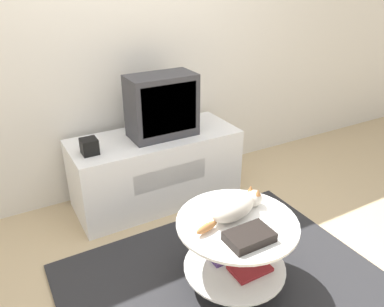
# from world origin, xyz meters

# --- Properties ---
(ground_plane) EXTENTS (12.00, 12.00, 0.00)m
(ground_plane) POSITION_xyz_m (0.00, 0.00, 0.00)
(ground_plane) COLOR tan
(wall_back) EXTENTS (8.00, 0.05, 2.60)m
(wall_back) POSITION_xyz_m (0.00, 1.46, 1.30)
(wall_back) COLOR silver
(wall_back) RESTS_ON ground_plane
(rug) EXTENTS (1.93, 1.38, 0.02)m
(rug) POSITION_xyz_m (0.00, 0.00, 0.01)
(rug) COLOR #28282B
(rug) RESTS_ON ground_plane
(tv_stand) EXTENTS (1.36, 0.56, 0.60)m
(tv_stand) POSITION_xyz_m (0.06, 1.09, 0.30)
(tv_stand) COLOR white
(tv_stand) RESTS_ON ground_plane
(tv) EXTENTS (0.53, 0.29, 0.49)m
(tv) POSITION_xyz_m (0.12, 1.07, 0.84)
(tv) COLOR #333338
(tv) RESTS_ON tv_stand
(speaker) EXTENTS (0.12, 0.12, 0.12)m
(speaker) POSITION_xyz_m (-0.49, 1.02, 0.65)
(speaker) COLOR black
(speaker) RESTS_ON tv_stand
(coffee_table) EXTENTS (0.71, 0.71, 0.47)m
(coffee_table) POSITION_xyz_m (0.05, -0.06, 0.32)
(coffee_table) COLOR #B2B2B7
(coffee_table) RESTS_ON rug
(dvd_box) EXTENTS (0.25, 0.16, 0.05)m
(dvd_box) POSITION_xyz_m (-0.00, -0.24, 0.52)
(dvd_box) COLOR black
(dvd_box) RESTS_ON coffee_table
(cat) EXTENTS (0.51, 0.23, 0.14)m
(cat) POSITION_xyz_m (0.06, -0.01, 0.56)
(cat) COLOR silver
(cat) RESTS_ON coffee_table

